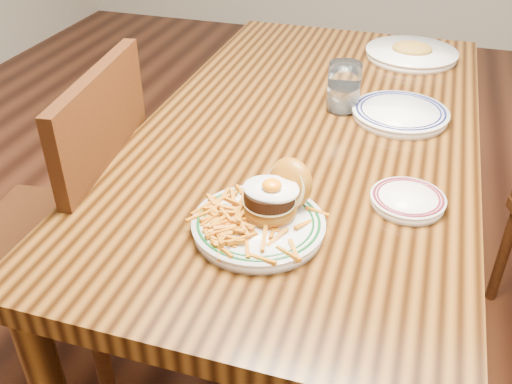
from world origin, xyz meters
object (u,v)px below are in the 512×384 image
(chair_left, at_px, (74,230))
(side_plate, at_px, (408,200))
(table, at_px, (309,154))
(main_plate, at_px, (264,214))

(chair_left, xyz_separation_m, side_plate, (0.82, 0.03, 0.25))
(chair_left, bearing_deg, side_plate, -4.93)
(table, height_order, chair_left, chair_left)
(main_plate, bearing_deg, side_plate, 56.11)
(table, distance_m, main_plate, 0.48)
(side_plate, bearing_deg, main_plate, -147.03)
(chair_left, xyz_separation_m, main_plate, (0.56, -0.13, 0.27))
(chair_left, height_order, main_plate, chair_left)
(table, relative_size, chair_left, 1.66)
(table, bearing_deg, main_plate, -88.79)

